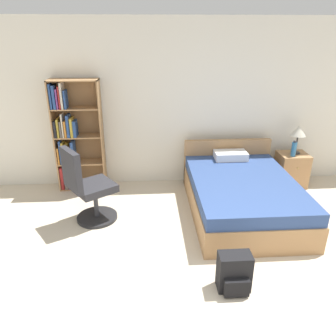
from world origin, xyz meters
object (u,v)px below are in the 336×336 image
(bookshelf, at_px, (73,138))
(table_lamp, at_px, (299,132))
(office_chair, at_px, (88,189))
(water_bottle, at_px, (294,149))
(bed, at_px, (241,193))
(backpack_black, at_px, (234,273))
(nightstand, at_px, (291,169))

(bookshelf, bearing_deg, table_lamp, -1.86)
(office_chair, bearing_deg, water_bottle, 14.83)
(bed, xyz_separation_m, table_lamp, (1.09, 0.80, 0.64))
(water_bottle, relative_size, backpack_black, 0.63)
(office_chair, bearing_deg, bookshelf, 108.77)
(bookshelf, distance_m, nightstand, 3.57)
(office_chair, distance_m, table_lamp, 3.35)
(office_chair, bearing_deg, bed, 3.93)
(nightstand, height_order, water_bottle, water_bottle)
(bed, bearing_deg, office_chair, -176.07)
(backpack_black, bearing_deg, water_bottle, 56.05)
(backpack_black, bearing_deg, table_lamp, 55.89)
(bed, height_order, table_lamp, table_lamp)
(bed, bearing_deg, bookshelf, 159.51)
(water_bottle, bearing_deg, office_chair, -165.17)
(office_chair, xyz_separation_m, nightstand, (3.16, 0.92, -0.20))
(bed, bearing_deg, backpack_black, -107.55)
(nightstand, height_order, backpack_black, nightstand)
(bed, distance_m, nightstand, 1.32)
(bookshelf, height_order, water_bottle, bookshelf)
(table_lamp, height_order, water_bottle, table_lamp)
(bookshelf, relative_size, table_lamp, 3.75)
(water_bottle, bearing_deg, bed, -145.95)
(table_lamp, height_order, backpack_black, table_lamp)
(office_chair, relative_size, nightstand, 1.92)
(table_lamp, bearing_deg, nightstand, -139.15)
(bookshelf, height_order, office_chair, bookshelf)
(water_bottle, bearing_deg, bookshelf, 175.98)
(bookshelf, distance_m, water_bottle, 3.47)
(bookshelf, height_order, backpack_black, bookshelf)
(bed, distance_m, backpack_black, 1.60)
(office_chair, relative_size, backpack_black, 2.64)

